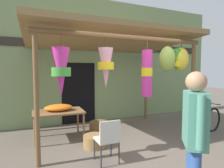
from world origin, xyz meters
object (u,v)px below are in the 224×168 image
object	(u,v)px
wicker_basket_by_table	(94,141)
wicker_basket_spare	(99,127)
display_table	(58,114)
folding_chair	(108,137)
flower_heap_on_table	(59,108)
parked_bicycle	(203,122)
vendor_in_orange	(195,131)

from	to	relation	value
wicker_basket_by_table	wicker_basket_spare	bearing A→B (deg)	65.18
display_table	folding_chair	bearing A→B (deg)	-66.91
folding_chair	wicker_basket_by_table	world-z (taller)	folding_chair
display_table	wicker_basket_spare	bearing A→B (deg)	5.71
folding_chair	wicker_basket_spare	bearing A→B (deg)	76.52
display_table	flower_heap_on_table	distance (m)	0.16
flower_heap_on_table	wicker_basket_spare	distance (m)	1.29
wicker_basket_spare	parked_bicycle	distance (m)	2.86
display_table	wicker_basket_by_table	bearing A→B (deg)	-50.30
wicker_basket_spare	parked_bicycle	world-z (taller)	parked_bicycle
wicker_basket_by_table	flower_heap_on_table	bearing A→B (deg)	128.06
vendor_in_orange	display_table	bearing A→B (deg)	110.49
wicker_basket_by_table	vendor_in_orange	distance (m)	2.58
display_table	folding_chair	world-z (taller)	folding_chair
display_table	vendor_in_orange	distance (m)	3.43
display_table	wicker_basket_spare	xyz separation A→B (m)	(1.13, 0.11, -0.50)
wicker_basket_spare	vendor_in_orange	distance (m)	3.42
parked_bicycle	vendor_in_orange	world-z (taller)	vendor_in_orange
flower_heap_on_table	wicker_basket_by_table	bearing A→B (deg)	-51.94
vendor_in_orange	flower_heap_on_table	bearing A→B (deg)	110.01
parked_bicycle	vendor_in_orange	distance (m)	3.25
display_table	flower_heap_on_table	bearing A→B (deg)	44.63
flower_heap_on_table	wicker_basket_by_table	world-z (taller)	flower_heap_on_table
flower_heap_on_table	parked_bicycle	distance (m)	3.86
flower_heap_on_table	folding_chair	size ratio (longest dim) A/B	0.83
display_table	flower_heap_on_table	world-z (taller)	flower_heap_on_table
parked_bicycle	vendor_in_orange	bearing A→B (deg)	-140.94
flower_heap_on_table	parked_bicycle	bearing A→B (deg)	-18.41
display_table	flower_heap_on_table	size ratio (longest dim) A/B	1.76
display_table	parked_bicycle	world-z (taller)	parked_bicycle
display_table	wicker_basket_by_table	world-z (taller)	display_table
parked_bicycle	display_table	bearing A→B (deg)	162.00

